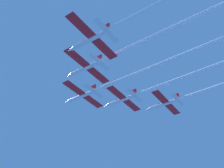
{
  "coord_description": "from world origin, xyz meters",
  "views": [
    {
      "loc": [
        -65.01,
        -58.87,
        -57.1
      ],
      "look_at": [
        -0.11,
        -14.09,
        0.48
      ],
      "focal_mm": 43.52,
      "sensor_mm": 36.0,
      "label": 1
    }
  ],
  "objects_px": {
    "jet_lead": "(139,72)",
    "jet_left_wing": "(157,35)",
    "jet_right_outer": "(215,87)",
    "jet_right_wing": "(172,82)"
  },
  "relations": [
    {
      "from": "jet_lead",
      "to": "jet_left_wing",
      "type": "relative_size",
      "value": 0.97
    },
    {
      "from": "jet_right_outer",
      "to": "jet_right_wing",
      "type": "bearing_deg",
      "value": 138.02
    },
    {
      "from": "jet_lead",
      "to": "jet_right_outer",
      "type": "xyz_separation_m",
      "value": [
        24.14,
        -18.28,
        0.62
      ]
    },
    {
      "from": "jet_lead",
      "to": "jet_left_wing",
      "type": "height_order",
      "value": "jet_left_wing"
    },
    {
      "from": "jet_lead",
      "to": "jet_right_outer",
      "type": "distance_m",
      "value": 30.29
    },
    {
      "from": "jet_right_wing",
      "to": "jet_right_outer",
      "type": "xyz_separation_m",
      "value": [
        12.71,
        -11.44,
        0.35
      ]
    },
    {
      "from": "jet_left_wing",
      "to": "jet_right_outer",
      "type": "relative_size",
      "value": 1.19
    },
    {
      "from": "jet_right_wing",
      "to": "jet_right_outer",
      "type": "distance_m",
      "value": 17.11
    },
    {
      "from": "jet_left_wing",
      "to": "jet_right_outer",
      "type": "distance_m",
      "value": 36.31
    },
    {
      "from": "jet_lead",
      "to": "jet_left_wing",
      "type": "distance_m",
      "value": 17.29
    }
  ]
}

